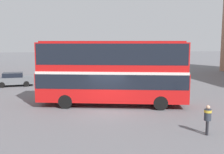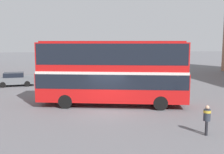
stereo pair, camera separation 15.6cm
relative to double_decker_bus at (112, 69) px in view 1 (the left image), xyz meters
name	(u,v)px [view 1 (the left image)]	position (x,y,z in m)	size (l,w,h in m)	color
ground_plane	(107,111)	(-0.61, -1.62, -2.77)	(240.00, 240.00, 0.00)	slate
double_decker_bus	(112,69)	(0.00, 0.00, 0.00)	(11.28, 5.00, 4.86)	red
pedestrian_foreground	(208,117)	(3.82, -7.06, -1.82)	(0.52, 0.52, 1.55)	#232328
parked_car_kerb_near	(14,79)	(-9.14, 10.78, -2.02)	(4.20, 2.37, 1.48)	slate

